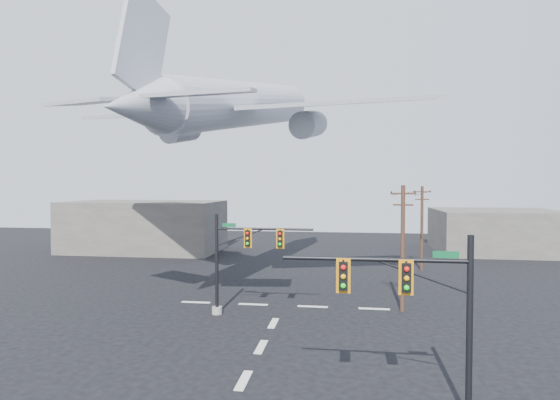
# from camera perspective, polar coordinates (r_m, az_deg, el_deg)

# --- Properties ---
(ground) EXTENTS (120.00, 120.00, 0.00)m
(ground) POSITION_cam_1_polar(r_m,az_deg,el_deg) (20.73, -4.47, -21.10)
(ground) COLOR black
(ground) RESTS_ON ground
(lane_markings) EXTENTS (14.00, 21.20, 0.01)m
(lane_markings) POSITION_cam_1_polar(r_m,az_deg,el_deg) (25.62, -1.77, -16.48)
(lane_markings) COLOR silver
(lane_markings) RESTS_ON ground
(signal_mast_near) EXTENTS (6.74, 0.70, 6.40)m
(signal_mast_near) POSITION_cam_1_polar(r_m,az_deg,el_deg) (17.37, 17.48, -13.68)
(signal_mast_near) COLOR gray
(signal_mast_near) RESTS_ON ground
(signal_mast_far) EXTENTS (6.32, 0.69, 6.25)m
(signal_mast_far) POSITION_cam_1_polar(r_m,az_deg,el_deg) (29.18, -5.24, -7.40)
(signal_mast_far) COLOR gray
(signal_mast_far) RESTS_ON ground
(utility_pole_a) EXTENTS (1.60, 0.38, 8.04)m
(utility_pole_a) POSITION_cam_1_polar(r_m,az_deg,el_deg) (30.74, 14.73, -5.40)
(utility_pole_a) COLOR #4A2E20
(utility_pole_a) RESTS_ON ground
(utility_pole_b) EXTENTS (1.60, 0.27, 7.91)m
(utility_pole_b) POSITION_cam_1_polar(r_m,az_deg,el_deg) (45.75, 16.90, -3.09)
(utility_pole_b) COLOR #4A2E20
(utility_pole_b) RESTS_ON ground
(power_lines) EXTENTS (4.92, 14.76, 0.03)m
(power_lines) POSITION_cam_1_polar(r_m,az_deg,el_deg) (38.03, 16.08, 0.81)
(power_lines) COLOR black
(airliner) EXTENTS (30.34, 32.40, 8.61)m
(airliner) POSITION_cam_1_polar(r_m,az_deg,el_deg) (37.86, -4.62, 11.40)
(airliner) COLOR #A8ABB4
(building_left) EXTENTS (18.00, 10.00, 6.00)m
(building_left) POSITION_cam_1_polar(r_m,az_deg,el_deg) (59.03, -16.16, -3.07)
(building_left) COLOR #666259
(building_left) RESTS_ON ground
(building_right) EXTENTS (14.00, 12.00, 5.00)m
(building_right) POSITION_cam_1_polar(r_m,az_deg,el_deg) (61.53, 24.93, -3.44)
(building_right) COLOR #666259
(building_right) RESTS_ON ground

